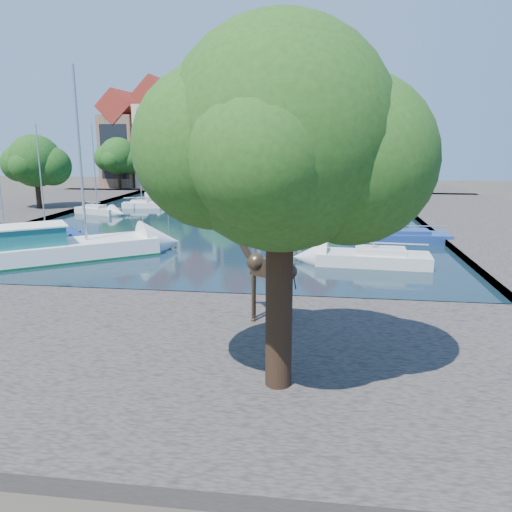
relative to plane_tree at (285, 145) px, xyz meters
The scene contains 31 objects.
ground 14.07m from the plane_tree, 130.22° to the left, with size 160.00×160.00×0.00m, color #38332B.
water_basin 34.72m from the plane_tree, 102.99° to the left, with size 38.00×50.00×0.08m, color black.
near_quay 10.82m from the plane_tree, 165.24° to the left, with size 50.00×14.00×0.50m, color #4D4642.
far_quay 65.87m from the plane_tree, 96.68° to the left, with size 60.00×16.00×0.50m, color #4D4642.
right_quay 38.04m from the plane_tree, 62.22° to the left, with size 14.00×52.00×0.50m, color #4D4642.
plane_tree is the anchor object (origin of this frame).
townhouse_west_end 71.84m from the plane_tree, 115.22° to the left, with size 5.44×9.18×14.93m.
townhouse_west_mid 69.50m from the plane_tree, 110.74° to the left, with size 5.94×9.18×16.79m.
townhouse_west_inner 67.47m from the plane_tree, 105.57° to the left, with size 6.43×9.18×15.15m.
townhouse_center 66.03m from the plane_tree, 100.13° to the left, with size 5.44×9.18×16.93m.
townhouse_east_inner 65.24m from the plane_tree, 94.94° to the left, with size 5.94×9.18×15.79m.
townhouse_east_mid 65.00m from the plane_tree, 89.22° to the left, with size 6.43×9.18×16.65m.
townhouse_east_end 65.41m from the plane_tree, 83.52° to the left, with size 5.44×9.18×14.43m.
far_tree_far_west 66.46m from the plane_tree, 116.38° to the left, with size 7.28×5.60×7.68m.
far_tree_west 63.33m from the plane_tree, 109.89° to the left, with size 6.76×5.20×7.36m.
far_tree_mid_west 61.06m from the plane_tree, 102.79° to the left, with size 7.80×6.00×8.00m.
far_tree_mid_east 59.81m from the plane_tree, 95.30° to the left, with size 7.02×5.40×7.52m.
far_tree_east 59.60m from the plane_tree, 87.60° to the left, with size 7.54×5.80×7.84m.
far_tree_far_east 60.47m from the plane_tree, 80.01° to the left, with size 6.76×5.20×7.36m.
side_tree_left_far 47.38m from the plane_tree, 128.58° to the left, with size 7.28×5.60×7.88m.
giraffe_statue 7.48m from the plane_tree, 101.27° to the left, with size 3.17×0.58×4.53m.
motorsailer 23.53m from the plane_tree, 134.91° to the left, with size 11.55×9.73×12.31m.
sailboat_left_a 31.20m from the plane_tree, 138.06° to the left, with size 6.87×4.34×11.27m.
sailboat_left_b 31.26m from the plane_tree, 132.46° to the left, with size 5.09×2.00×8.91m.
sailboat_left_c 43.34m from the plane_tree, 121.93° to the left, with size 5.36×3.48×9.27m.
sailboat_left_d 46.52m from the plane_tree, 115.26° to the left, with size 4.60×2.36×7.38m.
sailboat_left_e 57.13m from the plane_tree, 110.78° to the left, with size 6.09×2.81×8.52m.
sailboat_right_a 19.21m from the plane_tree, 75.81° to the left, with size 7.19×2.93×10.00m.
sailboat_right_b 27.28m from the plane_tree, 73.72° to the left, with size 7.22×2.87×10.71m.
sailboat_right_c 42.23m from the plane_tree, 83.96° to the left, with size 5.55×2.55×9.89m.
sailboat_right_d 43.92m from the plane_tree, 80.19° to the left, with size 4.99×2.58×8.79m.
Camera 1 is at (8.64, -22.98, 7.81)m, focal length 35.00 mm.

